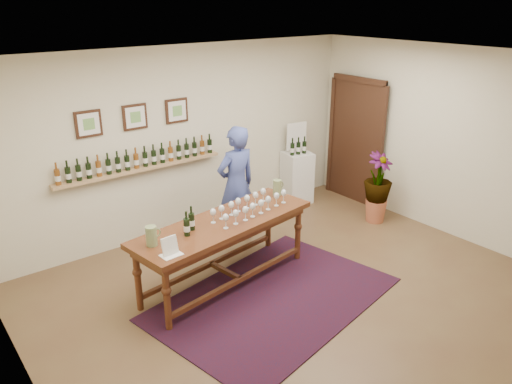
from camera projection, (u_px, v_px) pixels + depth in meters
ground at (296, 294)px, 6.15m from camera, size 6.00×6.00×0.00m
room_shell at (317, 144)px, 8.31m from camera, size 6.00×6.00×6.00m
rug at (274, 298)px, 6.04m from camera, size 3.15×2.39×0.02m
tasting_table at (224, 230)px, 6.14m from camera, size 2.51×1.11×0.86m
table_glasses at (246, 207)px, 6.25m from camera, size 1.43×0.55×0.19m
table_bottles at (189, 220)px, 5.73m from camera, size 0.32×0.20×0.32m
pitcher_left at (151, 236)px, 5.45m from camera, size 0.15×0.15×0.23m
pitcher_right at (277, 187)px, 6.85m from camera, size 0.15×0.15×0.22m
menu_card at (170, 246)px, 5.26m from camera, size 0.23×0.18×0.20m
display_pedestal at (297, 177)px, 8.77m from camera, size 0.53×0.53×0.90m
pedestal_bottles at (298, 146)px, 8.48m from camera, size 0.30×0.13×0.30m
info_sign at (296, 136)px, 8.62m from camera, size 0.38×0.09×0.53m
potted_plant at (378, 188)px, 7.93m from camera, size 0.54×0.54×0.99m
person at (236, 185)px, 7.21m from camera, size 0.64×0.42×1.75m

